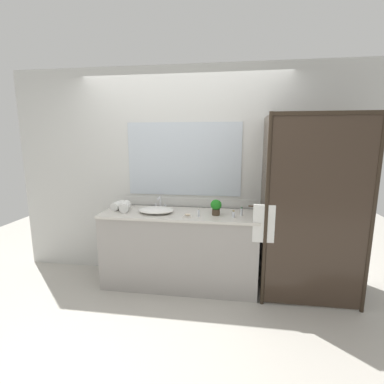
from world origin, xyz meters
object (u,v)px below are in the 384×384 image
at_px(amenity_bottle_shampoo, 242,211).
at_px(amenity_bottle_conditioner, 199,213).
at_px(faucet, 160,205).
at_px(potted_plant, 216,206).
at_px(amenity_bottle_body_wash, 233,214).
at_px(rolled_towel_middle, 125,207).
at_px(rolled_towel_near_edge, 118,205).
at_px(soap_dish, 187,215).
at_px(sink_basin, 156,210).

bearing_deg(amenity_bottle_shampoo, amenity_bottle_conditioner, -165.72).
height_order(faucet, amenity_bottle_shampoo, faucet).
height_order(potted_plant, amenity_bottle_body_wash, potted_plant).
relative_size(amenity_bottle_body_wash, amenity_bottle_conditioner, 0.88).
distance_m(faucet, amenity_bottle_body_wash, 0.93).
bearing_deg(amenity_bottle_shampoo, faucet, 170.65).
bearing_deg(amenity_bottle_conditioner, faucet, 151.15).
height_order(faucet, rolled_towel_middle, faucet).
distance_m(potted_plant, amenity_bottle_shampoo, 0.29).
height_order(potted_plant, rolled_towel_near_edge, potted_plant).
distance_m(faucet, soap_dish, 0.49).
xyz_separation_m(soap_dish, rolled_towel_near_edge, (-0.88, 0.19, 0.04)).
height_order(sink_basin, faucet, faucet).
xyz_separation_m(faucet, soap_dish, (0.39, -0.30, -0.04)).
height_order(amenity_bottle_body_wash, rolled_towel_middle, rolled_towel_middle).
bearing_deg(faucet, amenity_bottle_conditioner, -28.85).
bearing_deg(soap_dish, rolled_towel_middle, 169.73).
distance_m(amenity_bottle_body_wash, amenity_bottle_conditioner, 0.38).
distance_m(faucet, potted_plant, 0.72).
bearing_deg(amenity_bottle_shampoo, potted_plant, -174.83).
distance_m(amenity_bottle_body_wash, rolled_towel_middle, 1.28).
relative_size(potted_plant, amenity_bottle_body_wash, 2.22).
bearing_deg(rolled_towel_middle, amenity_bottle_shampoo, 0.16).
xyz_separation_m(soap_dish, amenity_bottle_shampoo, (0.59, 0.14, 0.03)).
height_order(sink_basin, rolled_towel_near_edge, rolled_towel_near_edge).
height_order(potted_plant, soap_dish, potted_plant).
bearing_deg(rolled_towel_near_edge, amenity_bottle_body_wash, -6.13).
distance_m(potted_plant, amenity_bottle_conditioner, 0.21).
height_order(sink_basin, amenity_bottle_conditioner, amenity_bottle_conditioner).
bearing_deg(potted_plant, sink_basin, -179.91).
xyz_separation_m(sink_basin, potted_plant, (0.69, 0.00, 0.07)).
height_order(potted_plant, amenity_bottle_shampoo, potted_plant).
xyz_separation_m(amenity_bottle_body_wash, rolled_towel_near_edge, (-1.38, 0.15, 0.01)).
bearing_deg(soap_dish, faucet, 141.84).
bearing_deg(rolled_towel_near_edge, potted_plant, -3.65).
bearing_deg(amenity_bottle_body_wash, potted_plant, 159.64).
bearing_deg(faucet, rolled_towel_near_edge, -167.34).
xyz_separation_m(sink_basin, soap_dish, (0.39, -0.12, -0.02)).
height_order(sink_basin, amenity_bottle_shampoo, amenity_bottle_shampoo).
bearing_deg(amenity_bottle_conditioner, potted_plant, 26.90).
relative_size(amenity_bottle_body_wash, rolled_towel_middle, 0.36).
xyz_separation_m(potted_plant, amenity_bottle_shampoo, (0.28, 0.03, -0.05)).
distance_m(faucet, amenity_bottle_shampoo, 0.99).
xyz_separation_m(sink_basin, amenity_bottle_body_wash, (0.89, -0.07, 0.01)).
xyz_separation_m(soap_dish, amenity_bottle_conditioner, (0.12, 0.02, 0.03)).
relative_size(sink_basin, rolled_towel_near_edge, 2.27).
bearing_deg(rolled_towel_near_edge, sink_basin, -8.85).
height_order(soap_dish, amenity_bottle_body_wash, amenity_bottle_body_wash).
relative_size(faucet, rolled_towel_middle, 0.77).
bearing_deg(amenity_bottle_body_wash, sink_basin, 175.40).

